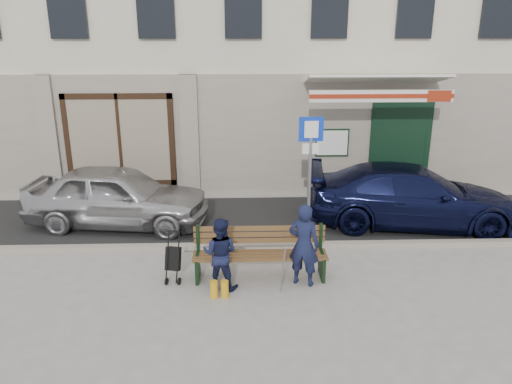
{
  "coord_description": "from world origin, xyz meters",
  "views": [
    {
      "loc": [
        -0.12,
        -7.83,
        4.35
      ],
      "look_at": [
        0.2,
        1.6,
        1.2
      ],
      "focal_mm": 35.0,
      "sensor_mm": 36.0,
      "label": 1
    }
  ],
  "objects_px": {
    "stroller": "(173,260)",
    "parking_sign": "(310,160)",
    "car_navy": "(412,196)",
    "bench": "(257,255)",
    "man": "(304,245)",
    "car_silver": "(117,196)",
    "woman": "(220,254)"
  },
  "relations": [
    {
      "from": "man",
      "to": "stroller",
      "type": "relative_size",
      "value": 1.66
    },
    {
      "from": "woman",
      "to": "car_navy",
      "type": "bearing_deg",
      "value": -131.88
    },
    {
      "from": "parking_sign",
      "to": "man",
      "type": "height_order",
      "value": "parking_sign"
    },
    {
      "from": "woman",
      "to": "stroller",
      "type": "height_order",
      "value": "woman"
    },
    {
      "from": "car_silver",
      "to": "car_navy",
      "type": "bearing_deg",
      "value": -83.9
    },
    {
      "from": "bench",
      "to": "stroller",
      "type": "height_order",
      "value": "bench"
    },
    {
      "from": "parking_sign",
      "to": "stroller",
      "type": "xyz_separation_m",
      "value": [
        -2.62,
        -1.63,
        -1.38
      ]
    },
    {
      "from": "car_navy",
      "to": "man",
      "type": "height_order",
      "value": "man"
    },
    {
      "from": "woman",
      "to": "stroller",
      "type": "bearing_deg",
      "value": -3.79
    },
    {
      "from": "bench",
      "to": "man",
      "type": "bearing_deg",
      "value": -17.1
    },
    {
      "from": "bench",
      "to": "woman",
      "type": "height_order",
      "value": "woman"
    },
    {
      "from": "stroller",
      "to": "man",
      "type": "bearing_deg",
      "value": 8.7
    },
    {
      "from": "car_navy",
      "to": "man",
      "type": "bearing_deg",
      "value": 141.6
    },
    {
      "from": "car_silver",
      "to": "woman",
      "type": "distance_m",
      "value": 3.84
    },
    {
      "from": "car_silver",
      "to": "bench",
      "type": "xyz_separation_m",
      "value": [
        3.08,
        -2.65,
        -0.24
      ]
    },
    {
      "from": "car_silver",
      "to": "car_navy",
      "type": "height_order",
      "value": "car_silver"
    },
    {
      "from": "bench",
      "to": "car_navy",
      "type": "bearing_deg",
      "value": 34.61
    },
    {
      "from": "car_silver",
      "to": "stroller",
      "type": "relative_size",
      "value": 4.54
    },
    {
      "from": "man",
      "to": "parking_sign",
      "type": "bearing_deg",
      "value": -78.07
    },
    {
      "from": "parking_sign",
      "to": "stroller",
      "type": "distance_m",
      "value": 3.38
    },
    {
      "from": "stroller",
      "to": "parking_sign",
      "type": "bearing_deg",
      "value": 45.64
    },
    {
      "from": "car_silver",
      "to": "bench",
      "type": "bearing_deg",
      "value": -123.2
    },
    {
      "from": "car_navy",
      "to": "stroller",
      "type": "distance_m",
      "value": 5.7
    },
    {
      "from": "parking_sign",
      "to": "woman",
      "type": "height_order",
      "value": "parking_sign"
    },
    {
      "from": "man",
      "to": "bench",
      "type": "bearing_deg",
      "value": 4.87
    },
    {
      "from": "man",
      "to": "stroller",
      "type": "bearing_deg",
      "value": 16.79
    },
    {
      "from": "car_silver",
      "to": "parking_sign",
      "type": "bearing_deg",
      "value": -96.69
    },
    {
      "from": "car_silver",
      "to": "woman",
      "type": "xyz_separation_m",
      "value": [
        2.43,
        -2.98,
        -0.05
      ]
    },
    {
      "from": "bench",
      "to": "man",
      "type": "relative_size",
      "value": 1.6
    },
    {
      "from": "car_navy",
      "to": "parking_sign",
      "type": "relative_size",
      "value": 1.77
    },
    {
      "from": "man",
      "to": "car_silver",
      "type": "bearing_deg",
      "value": -14.83
    },
    {
      "from": "woman",
      "to": "stroller",
      "type": "xyz_separation_m",
      "value": [
        -0.85,
        0.28,
        -0.24
      ]
    }
  ]
}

